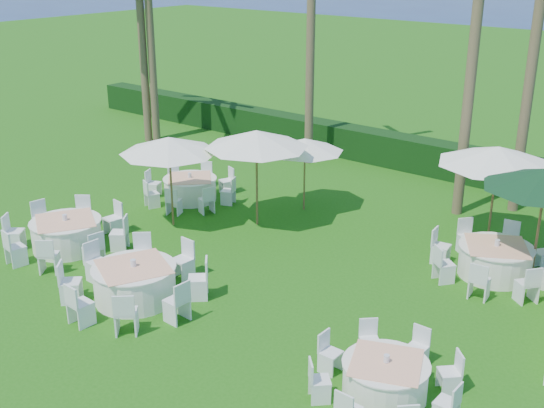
{
  "coord_description": "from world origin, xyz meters",
  "views": [
    {
      "loc": [
        11.11,
        -10.37,
        7.89
      ],
      "look_at": [
        0.37,
        3.18,
        1.3
      ],
      "focal_mm": 45.0,
      "sensor_mm": 36.0,
      "label": 1
    }
  ],
  "objects_px": {
    "banquet_table_b": "(135,282)",
    "umbrella_c": "(305,145)",
    "umbrella_d": "(498,156)",
    "banquet_table_d": "(190,188)",
    "umbrella_a": "(169,145)",
    "banquet_table_a": "(67,234)",
    "banquet_table_f": "(495,260)",
    "umbrella_b": "(256,139)",
    "banquet_table_c": "(385,378)"
  },
  "relations": [
    {
      "from": "umbrella_a",
      "to": "umbrella_d",
      "type": "distance_m",
      "value": 9.15
    },
    {
      "from": "umbrella_b",
      "to": "umbrella_c",
      "type": "xyz_separation_m",
      "value": [
        0.38,
        1.88,
        -0.53
      ]
    },
    {
      "from": "banquet_table_b",
      "to": "umbrella_c",
      "type": "height_order",
      "value": "umbrella_c"
    },
    {
      "from": "umbrella_c",
      "to": "banquet_table_a",
      "type": "bearing_deg",
      "value": -117.46
    },
    {
      "from": "banquet_table_c",
      "to": "umbrella_a",
      "type": "bearing_deg",
      "value": 159.87
    },
    {
      "from": "banquet_table_a",
      "to": "umbrella_c",
      "type": "bearing_deg",
      "value": 62.54
    },
    {
      "from": "banquet_table_c",
      "to": "umbrella_a",
      "type": "distance_m",
      "value": 9.96
    },
    {
      "from": "banquet_table_d",
      "to": "umbrella_d",
      "type": "distance_m",
      "value": 9.72
    },
    {
      "from": "banquet_table_b",
      "to": "umbrella_a",
      "type": "xyz_separation_m",
      "value": [
        -2.66,
        3.78,
        2.03
      ]
    },
    {
      "from": "banquet_table_b",
      "to": "umbrella_d",
      "type": "bearing_deg",
      "value": 57.16
    },
    {
      "from": "banquet_table_a",
      "to": "umbrella_a",
      "type": "distance_m",
      "value": 3.79
    },
    {
      "from": "banquet_table_a",
      "to": "umbrella_c",
      "type": "relative_size",
      "value": 1.4
    },
    {
      "from": "umbrella_c",
      "to": "umbrella_d",
      "type": "xyz_separation_m",
      "value": [
        5.65,
        0.99,
        0.48
      ]
    },
    {
      "from": "banquet_table_a",
      "to": "umbrella_b",
      "type": "relative_size",
      "value": 1.11
    },
    {
      "from": "banquet_table_d",
      "to": "banquet_table_a",
      "type": "bearing_deg",
      "value": -89.11
    },
    {
      "from": "umbrella_b",
      "to": "umbrella_c",
      "type": "distance_m",
      "value": 1.99
    },
    {
      "from": "banquet_table_d",
      "to": "umbrella_c",
      "type": "xyz_separation_m",
      "value": [
        3.45,
        1.62,
        1.72
      ]
    },
    {
      "from": "banquet_table_b",
      "to": "banquet_table_d",
      "type": "xyz_separation_m",
      "value": [
        -3.77,
        5.64,
        -0.05
      ]
    },
    {
      "from": "umbrella_a",
      "to": "banquet_table_b",
      "type": "bearing_deg",
      "value": -54.86
    },
    {
      "from": "banquet_table_f",
      "to": "umbrella_c",
      "type": "distance_m",
      "value": 6.76
    },
    {
      "from": "banquet_table_b",
      "to": "banquet_table_d",
      "type": "relative_size",
      "value": 1.16
    },
    {
      "from": "banquet_table_d",
      "to": "banquet_table_f",
      "type": "height_order",
      "value": "banquet_table_f"
    },
    {
      "from": "banquet_table_d",
      "to": "umbrella_a",
      "type": "height_order",
      "value": "umbrella_a"
    },
    {
      "from": "banquet_table_f",
      "to": "umbrella_a",
      "type": "xyz_separation_m",
      "value": [
        -8.84,
        -2.74,
        2.06
      ]
    },
    {
      "from": "umbrella_c",
      "to": "banquet_table_c",
      "type": "bearing_deg",
      "value": -45.1
    },
    {
      "from": "banquet_table_f",
      "to": "umbrella_c",
      "type": "relative_size",
      "value": 1.36
    },
    {
      "from": "banquet_table_f",
      "to": "banquet_table_c",
      "type": "bearing_deg",
      "value": -87.2
    },
    {
      "from": "umbrella_b",
      "to": "umbrella_d",
      "type": "relative_size",
      "value": 0.94
    },
    {
      "from": "banquet_table_d",
      "to": "umbrella_c",
      "type": "relative_size",
      "value": 1.23
    },
    {
      "from": "umbrella_d",
      "to": "umbrella_b",
      "type": "bearing_deg",
      "value": -154.53
    },
    {
      "from": "banquet_table_a",
      "to": "banquet_table_f",
      "type": "distance_m",
      "value": 11.44
    },
    {
      "from": "umbrella_d",
      "to": "umbrella_a",
      "type": "bearing_deg",
      "value": -150.74
    },
    {
      "from": "banquet_table_c",
      "to": "banquet_table_d",
      "type": "height_order",
      "value": "banquet_table_d"
    },
    {
      "from": "umbrella_a",
      "to": "umbrella_c",
      "type": "bearing_deg",
      "value": 56.13
    },
    {
      "from": "banquet_table_f",
      "to": "banquet_table_d",
      "type": "bearing_deg",
      "value": -174.92
    },
    {
      "from": "banquet_table_d",
      "to": "umbrella_a",
      "type": "xyz_separation_m",
      "value": [
        1.12,
        -1.86,
        2.08
      ]
    },
    {
      "from": "banquet_table_a",
      "to": "umbrella_a",
      "type": "relative_size",
      "value": 1.18
    },
    {
      "from": "umbrella_d",
      "to": "banquet_table_d",
      "type": "bearing_deg",
      "value": -163.99
    },
    {
      "from": "umbrella_a",
      "to": "umbrella_b",
      "type": "relative_size",
      "value": 0.95
    },
    {
      "from": "umbrella_a",
      "to": "umbrella_d",
      "type": "bearing_deg",
      "value": 29.26
    },
    {
      "from": "umbrella_c",
      "to": "umbrella_d",
      "type": "bearing_deg",
      "value": 9.97
    },
    {
      "from": "umbrella_c",
      "to": "banquet_table_d",
      "type": "bearing_deg",
      "value": -154.89
    },
    {
      "from": "banquet_table_d",
      "to": "banquet_table_f",
      "type": "distance_m",
      "value": 9.99
    },
    {
      "from": "umbrella_a",
      "to": "umbrella_c",
      "type": "xyz_separation_m",
      "value": [
        2.33,
        3.48,
        -0.36
      ]
    },
    {
      "from": "banquet_table_d",
      "to": "umbrella_c",
      "type": "bearing_deg",
      "value": 25.11
    },
    {
      "from": "banquet_table_b",
      "to": "banquet_table_f",
      "type": "bearing_deg",
      "value": 46.53
    },
    {
      "from": "umbrella_a",
      "to": "umbrella_c",
      "type": "distance_m",
      "value": 4.2
    },
    {
      "from": "banquet_table_f",
      "to": "umbrella_c",
      "type": "bearing_deg",
      "value": 173.58
    },
    {
      "from": "banquet_table_b",
      "to": "banquet_table_a",
      "type": "bearing_deg",
      "value": 168.38
    },
    {
      "from": "umbrella_a",
      "to": "umbrella_d",
      "type": "xyz_separation_m",
      "value": [
        7.98,
        4.47,
        0.12
      ]
    }
  ]
}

